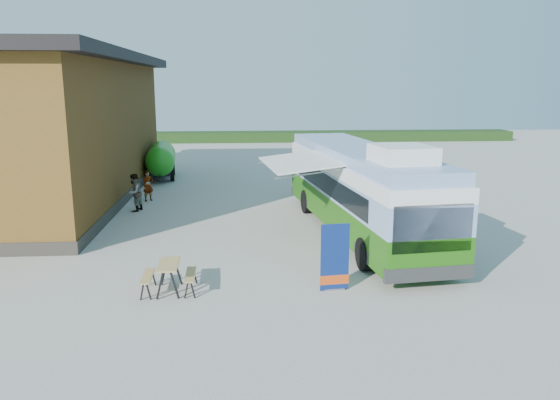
{
  "coord_description": "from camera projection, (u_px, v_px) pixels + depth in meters",
  "views": [
    {
      "loc": [
        -0.66,
        -18.99,
        5.98
      ],
      "look_at": [
        0.9,
        2.27,
        1.4
      ],
      "focal_mm": 35.0,
      "sensor_mm": 36.0,
      "label": 1
    }
  ],
  "objects": [
    {
      "name": "hedge",
      "position": [
        322.0,
        136.0,
        57.34
      ],
      "size": [
        40.0,
        3.0,
        1.0
      ],
      "primitive_type": "cube",
      "color": "#264419",
      "rests_on": "ground"
    },
    {
      "name": "awning",
      "position": [
        308.0,
        163.0,
        21.14
      ],
      "size": [
        3.4,
        4.94,
        0.55
      ],
      "rotation": [
        0.0,
        0.0,
        0.11
      ],
      "color": "white",
      "rests_on": "ground"
    },
    {
      "name": "picnic_table",
      "position": [
        169.0,
        271.0,
        15.83
      ],
      "size": [
        1.54,
        1.38,
        0.86
      ],
      "rotation": [
        0.0,
        0.0,
        0.02
      ],
      "color": "tan",
      "rests_on": "ground"
    },
    {
      "name": "slurry_tanker",
      "position": [
        161.0,
        159.0,
        34.73
      ],
      "size": [
        2.15,
        5.96,
        2.21
      ],
      "rotation": [
        0.0,
        0.0,
        0.1
      ],
      "color": "#1F8D19",
      "rests_on": "ground"
    },
    {
      "name": "ground",
      "position": [
        260.0,
        251.0,
        19.82
      ],
      "size": [
        100.0,
        100.0,
        0.0
      ],
      "primitive_type": "plane",
      "color": "#BCB7AD",
      "rests_on": "ground"
    },
    {
      "name": "banner",
      "position": [
        335.0,
        263.0,
        15.92
      ],
      "size": [
        0.88,
        0.25,
        2.02
      ],
      "rotation": [
        0.0,
        0.0,
        0.11
      ],
      "color": "navy",
      "rests_on": "ground"
    },
    {
      "name": "bus",
      "position": [
        360.0,
        187.0,
        21.74
      ],
      "size": [
        4.23,
        13.32,
        4.02
      ],
      "rotation": [
        0.0,
        0.0,
        0.11
      ],
      "color": "#2F7613",
      "rests_on": "ground"
    },
    {
      "name": "person_a",
      "position": [
        148.0,
        186.0,
        28.1
      ],
      "size": [
        0.69,
        0.66,
        1.6
      ],
      "primitive_type": "imported",
      "rotation": [
        0.0,
        0.0,
        0.66
      ],
      "color": "#999999",
      "rests_on": "ground"
    },
    {
      "name": "barn",
      "position": [
        48.0,
        130.0,
        28.06
      ],
      "size": [
        9.6,
        21.2,
        7.5
      ],
      "color": "brown",
      "rests_on": "ground"
    },
    {
      "name": "person_b",
      "position": [
        134.0,
        193.0,
        25.81
      ],
      "size": [
        0.95,
        1.06,
        1.8
      ],
      "primitive_type": "imported",
      "rotation": [
        0.0,
        0.0,
        -1.94
      ],
      "color": "#999999",
      "rests_on": "ground"
    }
  ]
}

